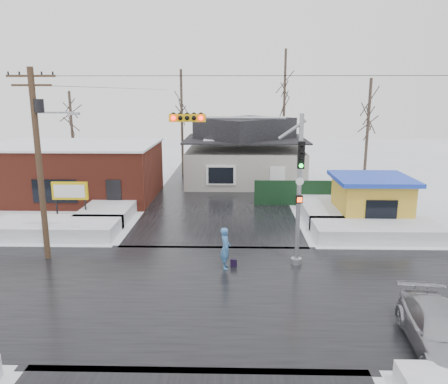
{
  "coord_description": "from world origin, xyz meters",
  "views": [
    {
      "loc": [
        1.07,
        -16.3,
        7.91
      ],
      "look_at": [
        0.56,
        5.04,
        3.0
      ],
      "focal_mm": 35.0,
      "sensor_mm": 36.0,
      "label": 1
    }
  ],
  "objects_px": {
    "traffic_signal": "(265,169)",
    "utility_pole": "(40,154)",
    "marquee_sign": "(70,192)",
    "car": "(441,331)",
    "kiosk": "(371,199)",
    "pedestrian": "(225,248)"
  },
  "relations": [
    {
      "from": "traffic_signal",
      "to": "utility_pole",
      "type": "xyz_separation_m",
      "value": [
        -10.36,
        0.53,
        0.57
      ]
    },
    {
      "from": "traffic_signal",
      "to": "marquee_sign",
      "type": "xyz_separation_m",
      "value": [
        -11.43,
        6.53,
        -2.62
      ]
    },
    {
      "from": "car",
      "to": "traffic_signal",
      "type": "bearing_deg",
      "value": 131.77
    },
    {
      "from": "kiosk",
      "to": "traffic_signal",
      "type": "bearing_deg",
      "value": -135.16
    },
    {
      "from": "marquee_sign",
      "to": "kiosk",
      "type": "height_order",
      "value": "kiosk"
    },
    {
      "from": "traffic_signal",
      "to": "utility_pole",
      "type": "bearing_deg",
      "value": 177.05
    },
    {
      "from": "pedestrian",
      "to": "kiosk",
      "type": "bearing_deg",
      "value": -52.8
    },
    {
      "from": "traffic_signal",
      "to": "marquee_sign",
      "type": "distance_m",
      "value": 13.42
    },
    {
      "from": "traffic_signal",
      "to": "marquee_sign",
      "type": "height_order",
      "value": "traffic_signal"
    },
    {
      "from": "pedestrian",
      "to": "car",
      "type": "bearing_deg",
      "value": -136.63
    },
    {
      "from": "marquee_sign",
      "to": "car",
      "type": "xyz_separation_m",
      "value": [
        16.49,
        -13.46,
        -1.25
      ]
    },
    {
      "from": "traffic_signal",
      "to": "kiosk",
      "type": "height_order",
      "value": "traffic_signal"
    },
    {
      "from": "kiosk",
      "to": "car",
      "type": "bearing_deg",
      "value": -98.2
    },
    {
      "from": "kiosk",
      "to": "pedestrian",
      "type": "distance_m",
      "value": 11.63
    },
    {
      "from": "kiosk",
      "to": "pedestrian",
      "type": "relative_size",
      "value": 2.38
    },
    {
      "from": "traffic_signal",
      "to": "kiosk",
      "type": "distance_m",
      "value": 10.43
    },
    {
      "from": "marquee_sign",
      "to": "utility_pole",
      "type": "bearing_deg",
      "value": -79.87
    },
    {
      "from": "kiosk",
      "to": "car",
      "type": "height_order",
      "value": "kiosk"
    },
    {
      "from": "traffic_signal",
      "to": "utility_pole",
      "type": "relative_size",
      "value": 0.78
    },
    {
      "from": "kiosk",
      "to": "marquee_sign",
      "type": "bearing_deg",
      "value": -178.45
    },
    {
      "from": "marquee_sign",
      "to": "kiosk",
      "type": "relative_size",
      "value": 0.55
    },
    {
      "from": "marquee_sign",
      "to": "kiosk",
      "type": "bearing_deg",
      "value": 1.55
    }
  ]
}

